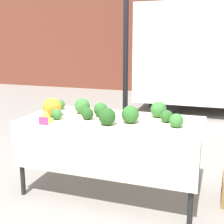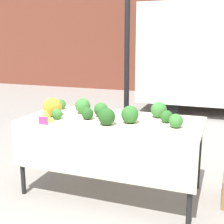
% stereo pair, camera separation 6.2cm
% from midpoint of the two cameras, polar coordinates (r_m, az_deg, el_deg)
% --- Properties ---
extents(ground_plane, '(40.00, 40.00, 0.00)m').
position_cam_midpoint_polar(ground_plane, '(3.69, -0.50, -14.16)').
color(ground_plane, gray).
extents(building_facade, '(16.00, 0.60, 4.57)m').
position_cam_midpoint_polar(building_facade, '(10.67, 13.79, 15.74)').
color(building_facade, brown).
rests_on(building_facade, ground_plane).
extents(tent_pole, '(0.07, 0.07, 2.30)m').
position_cam_midpoint_polar(tent_pole, '(4.20, 2.04, 5.65)').
color(tent_pole, black).
rests_on(tent_pole, ground_plane).
extents(market_table, '(1.93, 0.93, 0.84)m').
position_cam_midpoint_polar(market_table, '(3.35, -0.92, -3.22)').
color(market_table, beige).
rests_on(market_table, ground_plane).
extents(orange_cauliflower, '(0.21, 0.21, 0.21)m').
position_cam_midpoint_polar(orange_cauliflower, '(3.57, -11.40, 0.87)').
color(orange_cauliflower, orange).
rests_on(orange_cauliflower, market_table).
extents(romanesco_head, '(0.16, 0.16, 0.13)m').
position_cam_midpoint_polar(romanesco_head, '(3.35, -12.52, -0.68)').
color(romanesco_head, '#93B238').
rests_on(romanesco_head, market_table).
extents(broccoli_head_0, '(0.14, 0.14, 0.14)m').
position_cam_midpoint_polar(broccoli_head_0, '(3.11, 11.12, -1.54)').
color(broccoli_head_0, '#387533').
rests_on(broccoli_head_0, market_table).
extents(broccoli_head_1, '(0.12, 0.12, 0.12)m').
position_cam_midpoint_polar(broccoli_head_1, '(3.42, -10.57, -0.38)').
color(broccoli_head_1, '#387533').
rests_on(broccoli_head_1, market_table).
extents(broccoli_head_2, '(0.13, 0.13, 0.13)m').
position_cam_midpoint_polar(broccoli_head_2, '(3.28, 9.46, -0.79)').
color(broccoli_head_2, '#285B23').
rests_on(broccoli_head_2, market_table).
extents(broccoli_head_3, '(0.12, 0.12, 0.12)m').
position_cam_midpoint_polar(broccoli_head_3, '(3.92, -9.92, 1.34)').
color(broccoli_head_3, '#336B2D').
rests_on(broccoli_head_3, market_table).
extents(broccoli_head_4, '(0.13, 0.13, 0.13)m').
position_cam_midpoint_polar(broccoli_head_4, '(3.37, -5.04, -0.28)').
color(broccoli_head_4, '#23511E').
rests_on(broccoli_head_4, market_table).
extents(broccoli_head_5, '(0.18, 0.18, 0.18)m').
position_cam_midpoint_polar(broccoli_head_5, '(3.66, -5.94, 1.10)').
color(broccoli_head_5, '#387533').
rests_on(broccoli_head_5, market_table).
extents(broccoli_head_6, '(0.18, 0.18, 0.18)m').
position_cam_midpoint_polar(broccoli_head_6, '(3.13, -1.47, -0.85)').
color(broccoli_head_6, '#23511E').
rests_on(broccoli_head_6, market_table).
extents(broccoli_head_7, '(0.16, 0.16, 0.16)m').
position_cam_midpoint_polar(broccoli_head_7, '(3.49, -2.59, 0.43)').
color(broccoli_head_7, '#2D6628').
rests_on(broccoli_head_7, market_table).
extents(broccoli_head_8, '(0.18, 0.18, 0.18)m').
position_cam_midpoint_polar(broccoli_head_8, '(3.21, 2.80, -0.45)').
color(broccoli_head_8, '#2D6628').
rests_on(broccoli_head_8, market_table).
extents(broccoli_head_9, '(0.18, 0.18, 0.18)m').
position_cam_midpoint_polar(broccoli_head_9, '(3.48, 8.00, 0.45)').
color(broccoli_head_9, '#387533').
rests_on(broccoli_head_9, market_table).
extents(price_sign, '(0.11, 0.01, 0.08)m').
position_cam_midpoint_polar(price_sign, '(3.23, -12.98, -1.61)').
color(price_sign, '#E53D84').
rests_on(price_sign, market_table).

